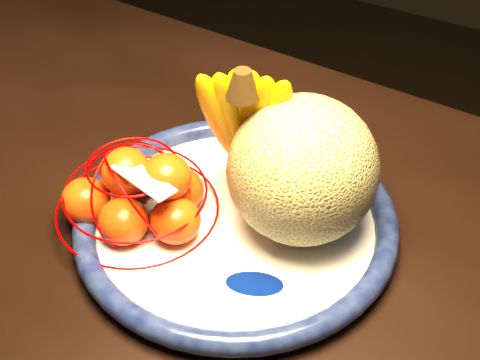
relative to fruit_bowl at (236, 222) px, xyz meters
The scene contains 5 objects.
fruit_bowl is the anchor object (origin of this frame).
cantaloupe 0.11m from the fruit_bowl, 25.63° to the left, with size 0.16×0.16×0.16m, color olive.
banana_bunch 0.12m from the fruit_bowl, 106.03° to the left, with size 0.13×0.13×0.20m.
mandarin_bag 0.11m from the fruit_bowl, 156.13° to the right, with size 0.19×0.19×0.12m.
price_tag 0.13m from the fruit_bowl, 141.87° to the right, with size 0.07×0.03×0.00m, color white.
Camera 1 is at (0.06, -0.32, 1.40)m, focal length 55.00 mm.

